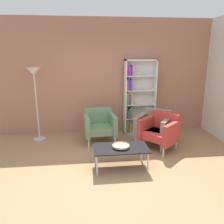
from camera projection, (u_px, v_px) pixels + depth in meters
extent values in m
plane|color=#9E7751|center=(113.00, 179.00, 3.83)|extent=(8.32, 8.32, 0.00)
cube|color=#A87056|center=(102.00, 77.00, 5.82)|extent=(6.40, 0.12, 2.90)
cube|color=silver|center=(125.00, 97.00, 5.79)|extent=(0.03, 0.30, 1.90)
cube|color=silver|center=(154.00, 97.00, 5.87)|extent=(0.03, 0.30, 1.90)
cube|color=silver|center=(141.00, 60.00, 5.59)|extent=(0.80, 0.30, 0.03)
cube|color=silver|center=(139.00, 131.00, 6.07)|extent=(0.80, 0.30, 0.03)
cube|color=silver|center=(138.00, 96.00, 5.97)|extent=(0.80, 0.02, 1.90)
cube|color=silver|center=(139.00, 118.00, 5.97)|extent=(0.76, 0.28, 0.02)
cube|color=silver|center=(139.00, 104.00, 5.88)|extent=(0.76, 0.28, 0.02)
cube|color=silver|center=(140.00, 90.00, 5.78)|extent=(0.76, 0.28, 0.02)
cube|color=silver|center=(140.00, 76.00, 5.69)|extent=(0.76, 0.28, 0.02)
cube|color=green|center=(126.00, 125.00, 5.97)|extent=(0.03, 0.24, 0.32)
cube|color=olive|center=(127.00, 125.00, 5.98)|extent=(0.04, 0.25, 0.33)
cube|color=olive|center=(129.00, 126.00, 5.97)|extent=(0.03, 0.21, 0.29)
cube|color=yellow|center=(130.00, 126.00, 5.97)|extent=(0.02, 0.21, 0.26)
cube|color=olive|center=(126.00, 112.00, 5.86)|extent=(0.03, 0.22, 0.32)
cube|color=purple|center=(128.00, 114.00, 5.87)|extent=(0.03, 0.19, 0.21)
cube|color=green|center=(129.00, 113.00, 5.88)|extent=(0.04, 0.23, 0.27)
cube|color=olive|center=(131.00, 112.00, 5.87)|extent=(0.04, 0.20, 0.32)
cube|color=green|center=(126.00, 98.00, 5.76)|extent=(0.03, 0.20, 0.31)
cube|color=olive|center=(128.00, 98.00, 5.77)|extent=(0.03, 0.23, 0.32)
cube|color=purple|center=(129.00, 100.00, 5.78)|extent=(0.03, 0.21, 0.24)
cube|color=yellow|center=(131.00, 100.00, 5.80)|extent=(0.02, 0.24, 0.22)
cube|color=orange|center=(126.00, 85.00, 5.67)|extent=(0.02, 0.21, 0.26)
cube|color=blue|center=(128.00, 84.00, 5.66)|extent=(0.03, 0.19, 0.31)
cube|color=purple|center=(129.00, 85.00, 5.67)|extent=(0.02, 0.19, 0.26)
cube|color=purple|center=(131.00, 84.00, 5.70)|extent=(0.04, 0.24, 0.28)
cube|color=red|center=(127.00, 70.00, 5.57)|extent=(0.02, 0.21, 0.28)
cube|color=purple|center=(128.00, 71.00, 5.58)|extent=(0.03, 0.20, 0.24)
cube|color=purple|center=(130.00, 71.00, 5.58)|extent=(0.03, 0.18, 0.21)
cube|color=purple|center=(132.00, 70.00, 5.58)|extent=(0.02, 0.18, 0.26)
cube|color=black|center=(121.00, 148.00, 4.12)|extent=(1.00, 0.56, 0.02)
cylinder|color=silver|center=(97.00, 165.00, 3.90)|extent=(0.03, 0.03, 0.38)
cylinder|color=silver|center=(148.00, 163.00, 4.00)|extent=(0.03, 0.03, 0.38)
cylinder|color=silver|center=(96.00, 154.00, 4.34)|extent=(0.03, 0.03, 0.38)
cylinder|color=silver|center=(142.00, 152.00, 4.44)|extent=(0.03, 0.03, 0.38)
cylinder|color=tan|center=(121.00, 147.00, 4.11)|extent=(0.13, 0.13, 0.02)
cylinder|color=tan|center=(121.00, 146.00, 4.11)|extent=(0.32, 0.32, 0.02)
torus|color=tan|center=(121.00, 145.00, 4.10)|extent=(0.32, 0.32, 0.02)
cube|color=slate|center=(100.00, 129.00, 5.32)|extent=(0.69, 0.63, 0.16)
cube|color=slate|center=(98.00, 115.00, 5.51)|extent=(0.65, 0.17, 0.38)
cube|color=slate|center=(87.00, 126.00, 5.22)|extent=(0.15, 0.63, 0.46)
cube|color=slate|center=(113.00, 124.00, 5.34)|extent=(0.15, 0.63, 0.46)
cylinder|color=silver|center=(89.00, 143.00, 5.03)|extent=(0.04, 0.04, 0.24)
cylinder|color=silver|center=(115.00, 141.00, 5.14)|extent=(0.04, 0.04, 0.24)
cylinder|color=silver|center=(86.00, 134.00, 5.57)|extent=(0.04, 0.04, 0.24)
cylinder|color=silver|center=(110.00, 132.00, 5.69)|extent=(0.04, 0.04, 0.24)
cube|color=#B73833|center=(159.00, 135.00, 4.95)|extent=(0.86, 0.86, 0.16)
cube|color=#B73833|center=(165.00, 121.00, 5.07)|extent=(0.52, 0.56, 0.38)
cube|color=#B73833|center=(146.00, 127.00, 5.10)|extent=(0.53, 0.49, 0.46)
cube|color=#B73833|center=(172.00, 134.00, 4.71)|extent=(0.53, 0.49, 0.46)
cylinder|color=silver|center=(139.00, 144.00, 4.97)|extent=(0.04, 0.04, 0.24)
cylinder|color=silver|center=(163.00, 152.00, 4.58)|extent=(0.04, 0.04, 0.24)
cylinder|color=silver|center=(153.00, 137.00, 5.39)|extent=(0.04, 0.04, 0.24)
cylinder|color=silver|center=(176.00, 143.00, 5.00)|extent=(0.04, 0.04, 0.24)
cube|color=gray|center=(153.00, 131.00, 5.21)|extent=(0.86, 0.85, 0.16)
cube|color=gray|center=(158.00, 117.00, 5.36)|extent=(0.59, 0.48, 0.38)
cube|color=gray|center=(141.00, 124.00, 5.31)|extent=(0.45, 0.56, 0.46)
cube|color=gray|center=(167.00, 129.00, 5.01)|extent=(0.45, 0.56, 0.46)
cylinder|color=silver|center=(136.00, 141.00, 5.15)|extent=(0.04, 0.04, 0.24)
cylinder|color=silver|center=(161.00, 146.00, 4.86)|extent=(0.04, 0.04, 0.24)
cylinder|color=silver|center=(145.00, 133.00, 5.63)|extent=(0.04, 0.04, 0.24)
cylinder|color=silver|center=(169.00, 138.00, 5.34)|extent=(0.04, 0.04, 0.24)
cylinder|color=silver|center=(40.00, 139.00, 5.56)|extent=(0.28, 0.28, 0.02)
cylinder|color=silver|center=(37.00, 106.00, 5.34)|extent=(0.03, 0.03, 1.65)
cone|color=white|center=(34.00, 71.00, 5.13)|extent=(0.32, 0.32, 0.18)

